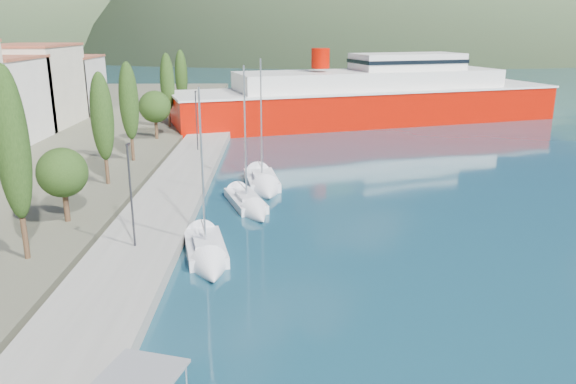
{
  "coord_description": "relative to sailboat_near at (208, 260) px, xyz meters",
  "views": [
    {
      "loc": [
        -0.52,
        -18.61,
        13.16
      ],
      "look_at": [
        0.0,
        14.0,
        3.5
      ],
      "focal_mm": 35.0,
      "sensor_mm": 36.0,
      "label": 1
    }
  ],
  "objects": [
    {
      "name": "lamp_posts",
      "position": [
        -4.38,
        3.64,
        3.79
      ],
      "size": [
        0.15,
        45.93,
        6.06
      ],
      "color": "#2D2D33",
      "rests_on": "quay"
    },
    {
      "name": "tree_row",
      "position": [
        -10.01,
        20.78,
        5.35
      ],
      "size": [
        3.61,
        64.88,
        10.69
      ],
      "color": "#47301E",
      "rests_on": "land_strip"
    },
    {
      "name": "quay",
      "position": [
        -4.38,
        14.85,
        0.1
      ],
      "size": [
        5.0,
        88.0,
        0.8
      ],
      "primitive_type": "cube",
      "color": "gray",
      "rests_on": "ground"
    },
    {
      "name": "sailboat_far",
      "position": [
        2.86,
        15.08,
        0.03
      ],
      "size": [
        3.73,
        8.23,
        11.66
      ],
      "color": "silver",
      "rests_on": "ground"
    },
    {
      "name": "sailboat_near",
      "position": [
        0.0,
        0.0,
        0.0
      ],
      "size": [
        3.83,
        7.85,
        10.84
      ],
      "color": "silver",
      "rests_on": "ground"
    },
    {
      "name": "sailboat_mid",
      "position": [
        2.07,
        9.52,
        -0.01
      ],
      "size": [
        4.39,
        8.11,
        11.31
      ],
      "color": "silver",
      "rests_on": "ground"
    },
    {
      "name": "ferry",
      "position": [
        17.13,
        49.6,
        3.02
      ],
      "size": [
        55.86,
        27.21,
        10.9
      ],
      "color": "#AC0C00",
      "rests_on": "ground"
    },
    {
      "name": "ground",
      "position": [
        4.62,
        108.85,
        -0.3
      ],
      "size": [
        1400.0,
        1400.0,
        0.0
      ],
      "primitive_type": "plane",
      "color": "#163F50"
    }
  ]
}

